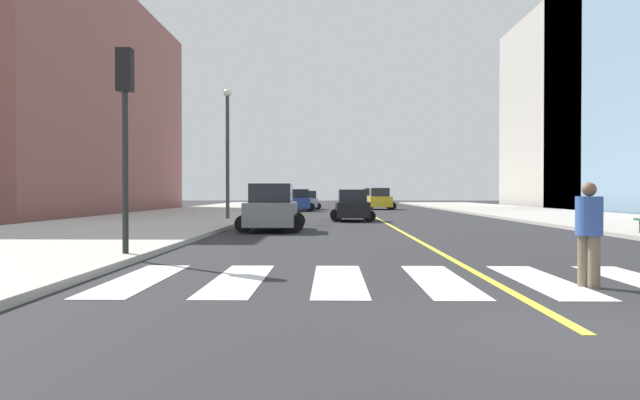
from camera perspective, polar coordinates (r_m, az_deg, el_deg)
ground_plane at (r=7.22m, az=24.80°, el=-11.91°), size 220.00×220.00×0.00m
sidewalk_kerb_west at (r=28.09m, az=-18.42°, el=-2.36°), size 10.00×120.00×0.15m
crosswalk_paint at (r=10.94m, az=16.26°, el=-7.53°), size 13.50×4.00×0.01m
lane_divider_paint at (r=46.56m, az=4.55°, el=-1.20°), size 0.16×80.00×0.01m
parking_garage_concrete at (r=69.29m, az=27.10°, el=7.94°), size 18.00×24.00×20.74m
low_rise_brick_west at (r=50.74m, az=-26.80°, el=8.46°), size 16.00×32.00×16.94m
car_blue_nearest at (r=49.82m, az=-2.00°, el=-0.08°), size 2.65×4.19×1.86m
car_silver_second at (r=54.94m, az=-1.18°, el=-0.06°), size 2.55×3.97×1.74m
car_gray_third at (r=24.11m, az=-4.72°, el=-0.87°), size 2.76×4.36×1.93m
car_white_fourth at (r=66.67m, az=5.09°, el=0.20°), size 2.98×4.67×2.06m
car_black_fifth at (r=32.46m, az=3.13°, el=-0.61°), size 2.46×3.91×1.74m
car_yellow_sixth at (r=55.02m, az=5.82°, el=0.06°), size 2.79×4.48×2.00m
traffic_light_far_corner at (r=14.54m, az=-18.44°, el=8.35°), size 0.36×0.41×4.78m
pedestrian_crossing at (r=10.67m, az=24.72°, el=-2.63°), size 0.43×0.43×1.74m
street_lamp at (r=32.69m, az=-8.99°, el=5.63°), size 0.44×0.44×7.11m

